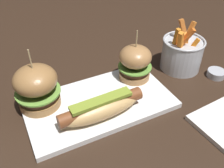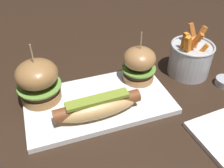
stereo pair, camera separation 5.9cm
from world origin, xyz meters
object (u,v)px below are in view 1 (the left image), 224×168
fries_bucket (182,53)px  slider_left (37,87)px  sauce_ramekin (216,73)px  hot_dog (102,108)px  slider_right (135,62)px  platter_main (99,103)px

fries_bucket → slider_left: bearing=178.8°
slider_left → sauce_ramekin: slider_left is taller
hot_dog → slider_right: 0.17m
slider_left → sauce_ramekin: 0.48m
platter_main → hot_dog: 0.06m
slider_right → sauce_ramekin: 0.24m
sauce_ramekin → hot_dog: bearing=-178.3°
hot_dog → slider_right: slider_right is taller
platter_main → sauce_ramekin: size_ratio=7.17×
slider_left → slider_right: (0.25, -0.01, -0.01)m
platter_main → sauce_ramekin: bearing=-6.3°
slider_right → fries_bucket: bearing=-0.9°
platter_main → slider_right: bearing=20.3°
hot_dog → fries_bucket: 0.31m
hot_dog → fries_bucket: bearing=17.4°
platter_main → fries_bucket: fries_bucket is taller
fries_bucket → sauce_ramekin: (0.06, -0.08, -0.04)m
hot_dog → slider_left: slider_left is taller
slider_left → fries_bucket: (0.41, -0.01, -0.02)m
platter_main → slider_left: bearing=157.9°
slider_right → fries_bucket: (0.15, -0.00, -0.01)m
slider_right → sauce_ramekin: slider_right is taller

